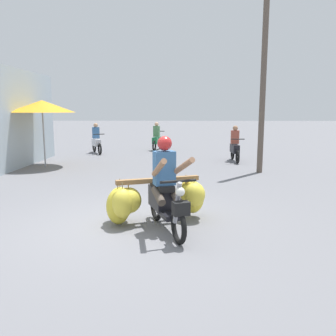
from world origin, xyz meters
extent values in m
plane|color=slate|center=(0.00, 0.00, 0.00)|extent=(120.00, 120.00, 0.00)
torus|color=black|center=(0.95, -0.80, 0.28)|extent=(0.27, 0.55, 0.56)
torus|color=black|center=(0.54, 0.33, 0.28)|extent=(0.27, 0.55, 0.56)
cube|color=black|center=(0.78, -0.33, 0.32)|extent=(0.42, 0.61, 0.08)
cube|color=black|center=(0.64, 0.05, 0.50)|extent=(0.48, 0.70, 0.36)
cube|color=black|center=(0.67, -0.03, 0.72)|extent=(0.45, 0.65, 0.10)
cylinder|color=gray|center=(0.93, -0.74, 0.62)|extent=(0.16, 0.29, 0.69)
cylinder|color=black|center=(0.94, -0.78, 0.96)|extent=(0.54, 0.23, 0.04)
sphere|color=silver|center=(0.97, -0.85, 0.82)|extent=(0.14, 0.14, 0.14)
cube|color=black|center=(0.98, -0.89, 0.58)|extent=(0.28, 0.23, 0.20)
cube|color=black|center=(0.95, -0.80, 0.58)|extent=(0.19, 0.30, 0.04)
cube|color=olive|center=(0.59, 0.19, 0.78)|extent=(1.44, 0.61, 0.08)
cube|color=olive|center=(0.53, 0.36, 0.75)|extent=(1.30, 0.54, 0.06)
ellipsoid|color=gold|center=(1.21, 0.52, 0.39)|extent=(0.59, 0.57, 0.60)
cylinder|color=#998459|center=(1.21, 0.52, 0.73)|extent=(0.02, 0.02, 0.12)
ellipsoid|color=yellow|center=(0.00, -0.11, 0.43)|extent=(0.48, 0.46, 0.51)
cylinder|color=#998459|center=(0.00, -0.11, 0.72)|extent=(0.02, 0.02, 0.13)
ellipsoid|color=gold|center=(-0.10, 0.24, 0.39)|extent=(0.47, 0.43, 0.50)
cylinder|color=#998459|center=(-0.10, 0.24, 0.70)|extent=(0.02, 0.02, 0.18)
ellipsoid|color=yellow|center=(1.23, 0.34, 0.49)|extent=(0.44, 0.40, 0.45)
cylinder|color=#998459|center=(1.23, 0.34, 0.74)|extent=(0.02, 0.02, 0.11)
ellipsoid|color=gold|center=(1.08, 0.39, 0.45)|extent=(0.41, 0.40, 0.46)
cylinder|color=#998459|center=(1.08, 0.39, 0.72)|extent=(0.02, 0.02, 0.14)
ellipsoid|color=yellow|center=(1.08, 0.67, 0.42)|extent=(0.41, 0.39, 0.55)
cylinder|color=#998459|center=(1.08, 0.67, 0.73)|extent=(0.02, 0.02, 0.12)
ellipsoid|color=gold|center=(-0.10, 0.04, 0.34)|extent=(0.51, 0.48, 0.63)
cylinder|color=#998459|center=(-0.10, 0.04, 0.70)|extent=(0.02, 0.02, 0.18)
ellipsoid|color=yellow|center=(0.08, 0.03, 0.45)|extent=(0.49, 0.46, 0.45)
cylinder|color=#998459|center=(0.08, 0.03, 0.72)|extent=(0.02, 0.02, 0.14)
cube|color=#386699|center=(0.71, -0.14, 1.05)|extent=(0.39, 0.32, 0.56)
sphere|color=#B22626|center=(0.71, -0.16, 1.46)|extent=(0.24, 0.24, 0.24)
cylinder|color=#9E7051|center=(1.01, -0.39, 1.11)|extent=(0.38, 0.69, 0.39)
cylinder|color=#9E7051|center=(0.64, -0.53, 1.11)|extent=(0.28, 0.72, 0.39)
cylinder|color=#4C4238|center=(0.88, -0.20, 0.62)|extent=(0.27, 0.46, 0.27)
cylinder|color=#4C4238|center=(0.62, -0.30, 0.62)|extent=(0.27, 0.46, 0.27)
torus|color=black|center=(-2.61, 9.75, 0.26)|extent=(0.30, 0.50, 0.52)
torus|color=black|center=(-3.10, 10.74, 0.26)|extent=(0.30, 0.50, 0.52)
cube|color=silver|center=(-2.90, 10.34, 0.50)|extent=(0.61, 0.91, 0.32)
cylinder|color=black|center=(-2.63, 9.80, 0.92)|extent=(0.46, 0.25, 0.04)
cube|color=#386699|center=(-2.91, 10.35, 0.95)|extent=(0.36, 0.31, 0.52)
sphere|color=tan|center=(-2.90, 10.34, 1.30)|extent=(0.20, 0.20, 0.20)
torus|color=black|center=(3.16, 7.25, 0.26)|extent=(0.09, 0.52, 0.52)
torus|color=black|center=(3.14, 8.35, 0.26)|extent=(0.09, 0.52, 0.52)
cube|color=black|center=(3.15, 7.90, 0.50)|extent=(0.26, 0.90, 0.32)
cylinder|color=black|center=(3.16, 7.30, 0.92)|extent=(0.50, 0.05, 0.04)
cube|color=#994738|center=(3.15, 7.92, 0.95)|extent=(0.30, 0.21, 0.52)
sphere|color=#9E7051|center=(3.15, 7.90, 1.30)|extent=(0.20, 0.20, 0.20)
torus|color=black|center=(-0.02, 12.25, 0.26)|extent=(0.18, 0.53, 0.52)
torus|color=black|center=(-0.24, 11.17, 0.26)|extent=(0.18, 0.53, 0.52)
cube|color=#196638|center=(-0.15, 11.61, 0.50)|extent=(0.42, 0.93, 0.32)
cylinder|color=black|center=(-0.03, 12.20, 0.92)|extent=(0.50, 0.14, 0.04)
cube|color=#4C7F51|center=(-0.16, 11.59, 0.95)|extent=(0.33, 0.26, 0.52)
sphere|color=tan|center=(-0.15, 11.61, 1.30)|extent=(0.20, 0.20, 0.20)
cylinder|color=#99999E|center=(-3.81, 6.36, 1.01)|extent=(0.05, 0.05, 2.01)
cone|color=gold|center=(-3.81, 6.36, 2.12)|extent=(2.27, 2.27, 0.42)
cylinder|color=brown|center=(3.56, 5.41, 3.32)|extent=(0.18, 0.18, 6.65)
camera|label=1|loc=(0.94, -5.81, 1.99)|focal=37.35mm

